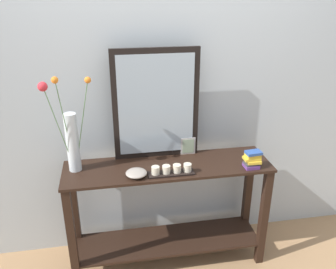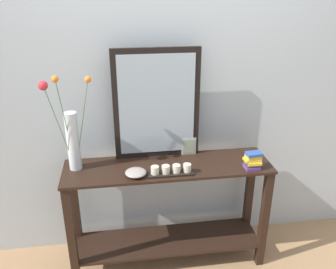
% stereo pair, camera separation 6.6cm
% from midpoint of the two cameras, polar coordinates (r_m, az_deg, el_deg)
% --- Properties ---
extents(ground_plane, '(7.00, 6.00, 0.02)m').
position_cam_midpoint_polar(ground_plane, '(3.06, -0.65, -19.22)').
color(ground_plane, '#A87F56').
extents(wall_back, '(6.40, 0.08, 2.70)m').
position_cam_midpoint_polar(wall_back, '(2.66, -1.93, 7.90)').
color(wall_back, '#B2BCC1').
rests_on(wall_back, ground).
extents(console_table, '(1.49, 0.40, 0.85)m').
position_cam_midpoint_polar(console_table, '(2.74, -0.70, -11.34)').
color(console_table, black).
rests_on(console_table, ground).
extents(mirror_leaning, '(0.62, 0.03, 0.81)m').
position_cam_midpoint_polar(mirror_leaning, '(2.54, -2.68, 4.76)').
color(mirror_leaning, black).
rests_on(mirror_leaning, console_table).
extents(tall_vase_left, '(0.31, 0.18, 0.69)m').
position_cam_midpoint_polar(tall_vase_left, '(2.48, -16.06, -0.38)').
color(tall_vase_left, silver).
rests_on(tall_vase_left, console_table).
extents(candle_tray, '(0.32, 0.09, 0.07)m').
position_cam_midpoint_polar(candle_tray, '(2.44, -0.20, -5.78)').
color(candle_tray, black).
rests_on(candle_tray, console_table).
extents(picture_frame_small, '(0.11, 0.01, 0.13)m').
position_cam_midpoint_polar(picture_frame_small, '(2.69, 2.53, -1.84)').
color(picture_frame_small, '#B7B2AD').
rests_on(picture_frame_small, console_table).
extents(decorative_bowl, '(0.14, 0.14, 0.05)m').
position_cam_midpoint_polar(decorative_bowl, '(2.42, -5.89, -6.18)').
color(decorative_bowl, '#9E9389').
rests_on(decorative_bowl, console_table).
extents(book_stack, '(0.12, 0.09, 0.12)m').
position_cam_midpoint_polar(book_stack, '(2.57, 12.66, -3.94)').
color(book_stack, '#663884').
rests_on(book_stack, console_table).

